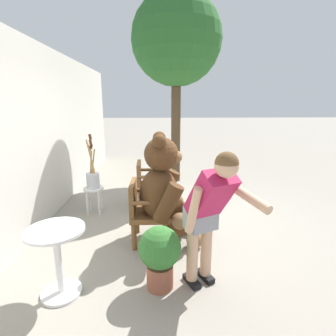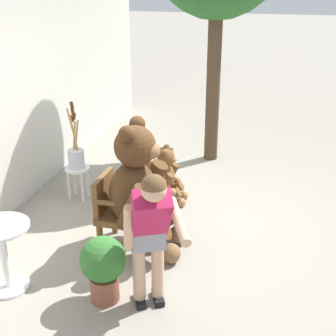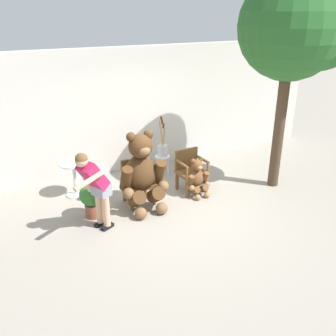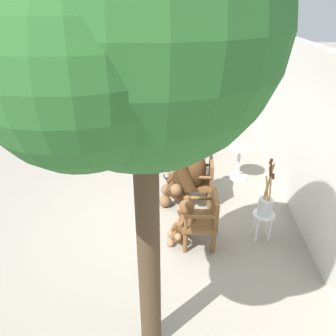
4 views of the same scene
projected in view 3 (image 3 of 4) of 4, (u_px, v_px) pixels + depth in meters
ground_plane at (181, 210)px, 7.15m from camera, size 60.00×60.00×0.00m
back_wall at (132, 110)px, 8.57m from camera, size 10.00×0.16×2.80m
wooden_chair_left at (137, 180)px, 7.29m from camera, size 0.57×0.53×0.86m
wooden_chair_right at (190, 169)px, 7.78m from camera, size 0.58×0.54×0.86m
teddy_bear_large at (142, 172)px, 6.96m from camera, size 0.91×0.85×1.52m
teddy_bear_small at (197, 177)px, 7.57m from camera, size 0.48×0.46×0.80m
person_visitor at (95, 183)px, 6.15m from camera, size 0.72×0.70×1.49m
white_stool at (163, 160)px, 8.52m from camera, size 0.34×0.34×0.46m
brush_bucket at (162, 148)px, 8.41m from camera, size 0.22×0.22×0.93m
round_side_table at (74, 175)px, 7.54m from camera, size 0.56×0.56×0.72m
patio_tree at (297, 30)px, 6.91m from camera, size 2.11×2.00×4.24m
potted_plant at (92, 197)px, 6.76m from camera, size 0.44×0.44×0.68m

